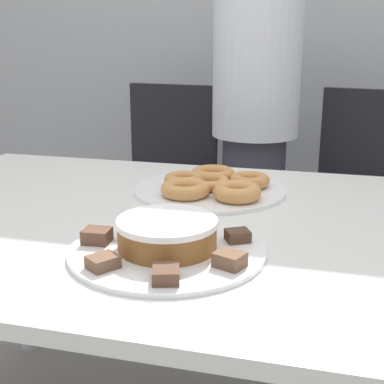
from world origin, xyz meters
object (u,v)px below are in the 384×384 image
object	(u,v)px
person_standing	(255,117)
office_chair_left	(161,200)
plate_cake	(167,250)
frosted_cake	(167,234)
office_chair_right	(359,216)
plate_donuts	(210,190)

from	to	relation	value
person_standing	office_chair_left	bearing A→B (deg)	174.18
plate_cake	frosted_cake	world-z (taller)	frosted_cake
person_standing	plate_cake	xyz separation A→B (m)	(-0.00, -1.13, -0.09)
frosted_cake	person_standing	bearing A→B (deg)	89.81
office_chair_right	plate_donuts	xyz separation A→B (m)	(-0.43, -0.75, 0.29)
person_standing	frosted_cake	distance (m)	1.13
person_standing	office_chair_right	distance (m)	0.56
office_chair_right	office_chair_left	bearing A→B (deg)	-169.04
person_standing	plate_donuts	xyz separation A→B (m)	(-0.02, -0.71, -0.09)
person_standing	office_chair_right	xyz separation A→B (m)	(0.41, 0.04, -0.38)
office_chair_left	frosted_cake	size ratio (longest dim) A/B	4.81
office_chair_left	frosted_cake	bearing A→B (deg)	-65.92
office_chair_right	frosted_cake	size ratio (longest dim) A/B	4.81
office_chair_left	plate_cake	world-z (taller)	office_chair_left
person_standing	office_chair_right	bearing A→B (deg)	5.46
office_chair_left	office_chair_right	distance (m)	0.81
office_chair_right	plate_cake	xyz separation A→B (m)	(-0.42, -1.17, 0.29)
plate_donuts	office_chair_left	bearing A→B (deg)	116.89
plate_cake	plate_donuts	distance (m)	0.42
person_standing	frosted_cake	xyz separation A→B (m)	(-0.00, -1.13, -0.06)
frosted_cake	office_chair_left	bearing A→B (deg)	108.56
office_chair_right	person_standing	bearing A→B (deg)	-163.52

